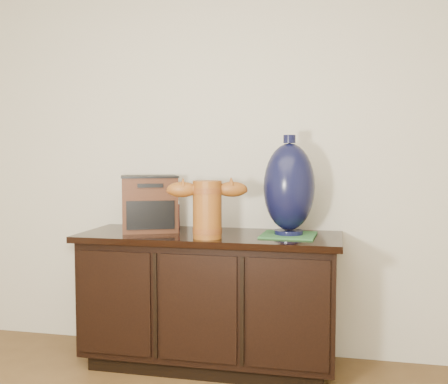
% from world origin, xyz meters
% --- Properties ---
extents(sideboard, '(1.46, 0.56, 0.75)m').
position_xyz_m(sideboard, '(0.00, 2.23, 0.39)').
color(sideboard, black).
rests_on(sideboard, ground).
extents(terracotta_vessel, '(0.43, 0.20, 0.31)m').
position_xyz_m(terracotta_vessel, '(0.03, 2.07, 0.93)').
color(terracotta_vessel, '#8F501A').
rests_on(terracotta_vessel, sideboard).
extents(tv_radio, '(0.40, 0.37, 0.32)m').
position_xyz_m(tv_radio, '(-0.37, 2.26, 0.92)').
color(tv_radio, '#432110').
rests_on(tv_radio, sideboard).
extents(green_mat, '(0.30, 0.30, 0.01)m').
position_xyz_m(green_mat, '(0.44, 2.25, 0.76)').
color(green_mat, '#2C6331').
rests_on(green_mat, sideboard).
extents(lamp_base, '(0.29, 0.29, 0.54)m').
position_xyz_m(lamp_base, '(0.44, 2.25, 1.02)').
color(lamp_base, black).
rests_on(lamp_base, green_mat).
extents(spray_can, '(0.06, 0.06, 0.17)m').
position_xyz_m(spray_can, '(-0.26, 2.41, 0.84)').
color(spray_can, '#560E12').
rests_on(spray_can, sideboard).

